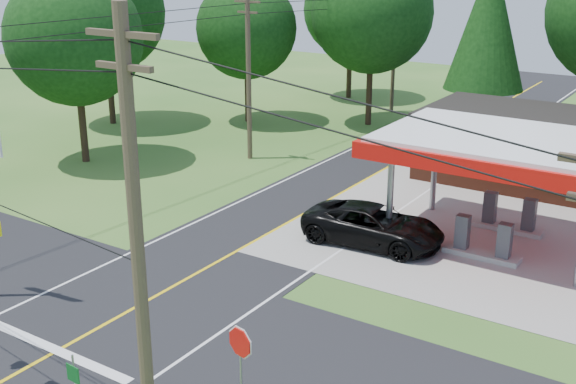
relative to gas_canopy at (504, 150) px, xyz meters
The scene contains 12 objects.
ground 16.38m from the gas_canopy, 124.70° to the right, with size 120.00×120.00×0.00m, color #306222.
main_highway 16.37m from the gas_canopy, 124.70° to the right, with size 8.00×120.00×0.02m, color black.
cross_road 16.37m from the gas_canopy, 124.70° to the right, with size 70.00×7.00×0.02m, color black.
lane_center_yellow 16.37m from the gas_canopy, 124.70° to the right, with size 0.15×110.00×0.00m, color yellow.
gas_canopy is the anchor object (origin of this frame).
convenience_store 10.31m from the gas_canopy, 84.28° to the left, with size 16.40×7.55×3.80m.
utility_pole_near_right 20.13m from the gas_canopy, 94.29° to the right, with size 1.80×0.30×11.50m.
utility_pole_far_left 17.74m from the gas_canopy, 163.61° to the left, with size 1.80×0.30×10.00m.
utility_pole_north 26.92m from the gas_canopy, 125.17° to the left, with size 0.30×0.30×9.50m.
treeline_backdrop 14.09m from the gas_canopy, 126.61° to the left, with size 70.27×51.59×13.30m.
suv_car 6.39m from the gas_canopy, 146.31° to the right, with size 6.18×6.18×1.72m, color black.
octagonal_stop_sign 16.28m from the gas_canopy, 97.12° to the right, with size 0.94×0.25×2.78m.
Camera 1 is at (17.43, -16.60, 12.43)m, focal length 45.00 mm.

